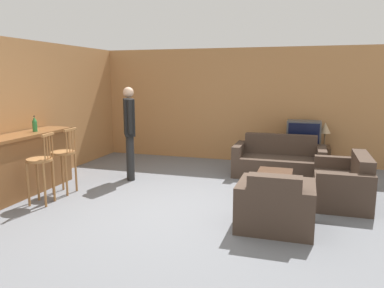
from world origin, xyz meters
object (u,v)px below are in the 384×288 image
(bottle, at_px, (35,124))
(person_by_window, at_px, (129,128))
(bar_chair_near, at_px, (41,166))
(tv_unit, at_px, (302,157))
(couch_far, at_px, (279,162))
(armchair_near, at_px, (275,207))
(coffee_table, at_px, (274,178))
(table_lamp, at_px, (325,129))
(loveseat_right, at_px, (344,184))
(tv, at_px, (304,133))
(bar_chair_mid, at_px, (64,158))

(bottle, distance_m, person_by_window, 1.65)
(bar_chair_near, distance_m, tv_unit, 5.26)
(tv_unit, bearing_deg, couch_far, -118.80)
(armchair_near, xyz_separation_m, bottle, (-4.15, 0.62, 0.85))
(coffee_table, height_order, bottle, bottle)
(couch_far, relative_size, table_lamp, 3.43)
(bar_chair_near, height_order, person_by_window, person_by_window)
(bar_chair_near, xyz_separation_m, table_lamp, (4.25, 3.59, 0.27))
(loveseat_right, distance_m, person_by_window, 3.88)
(loveseat_right, xyz_separation_m, person_by_window, (-3.81, 0.22, 0.72))
(couch_far, xyz_separation_m, tv, (0.44, 0.80, 0.48))
(bar_chair_near, xyz_separation_m, person_by_window, (0.67, 1.69, 0.40))
(tv_unit, relative_size, person_by_window, 0.63)
(coffee_table, bearing_deg, armchair_near, -84.24)
(bottle, bearing_deg, coffee_table, 9.17)
(loveseat_right, bearing_deg, armchair_near, -123.75)
(armchair_near, relative_size, loveseat_right, 0.70)
(tv_unit, bearing_deg, table_lamp, 0.00)
(bar_chair_near, distance_m, bar_chair_mid, 0.58)
(coffee_table, distance_m, tv_unit, 2.31)
(bar_chair_mid, distance_m, couch_far, 4.05)
(tv_unit, bearing_deg, coffee_table, -100.45)
(bar_chair_near, xyz_separation_m, coffee_table, (3.40, 1.32, -0.27))
(tv_unit, bearing_deg, bottle, -146.71)
(armchair_near, bearing_deg, tv_unit, 85.30)
(bar_chair_mid, relative_size, tv_unit, 0.99)
(bar_chair_near, distance_m, tv, 5.24)
(table_lamp, bearing_deg, coffee_table, -110.46)
(couch_far, distance_m, coffee_table, 1.47)
(bar_chair_mid, bearing_deg, loveseat_right, 11.25)
(bottle, bearing_deg, loveseat_right, 8.91)
(couch_far, bearing_deg, tv_unit, 61.20)
(couch_far, height_order, loveseat_right, couch_far)
(bar_chair_mid, height_order, coffee_table, bar_chair_mid)
(coffee_table, bearing_deg, loveseat_right, 7.95)
(couch_far, xyz_separation_m, armchair_near, (0.15, -2.73, 0.00))
(armchair_near, xyz_separation_m, loveseat_right, (0.94, 1.41, -0.00))
(coffee_table, bearing_deg, bottle, -170.83)
(bar_chair_near, height_order, bar_chair_mid, same)
(bar_chair_mid, distance_m, bottle, 0.83)
(tv_unit, bearing_deg, bar_chair_near, -136.79)
(bottle, xyz_separation_m, person_by_window, (1.29, 1.02, -0.14))
(bar_chair_near, bearing_deg, table_lamp, 40.19)
(tv_unit, bearing_deg, loveseat_right, -72.83)
(loveseat_right, distance_m, tv, 2.27)
(bar_chair_near, bearing_deg, couch_far, 39.52)
(tv_unit, height_order, table_lamp, table_lamp)
(couch_far, distance_m, tv, 1.03)
(bar_chair_near, xyz_separation_m, bottle, (-0.62, 0.67, 0.54))
(table_lamp, bearing_deg, person_by_window, -152.09)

